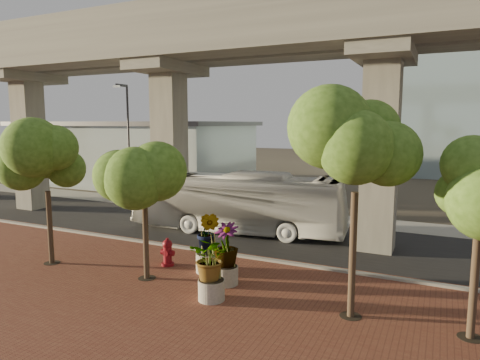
% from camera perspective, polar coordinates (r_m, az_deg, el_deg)
% --- Properties ---
extents(ground, '(160.00, 160.00, 0.00)m').
position_cam_1_polar(ground, '(21.91, 1.00, -8.72)').
color(ground, '#322C24').
rests_on(ground, ground).
extents(brick_plaza, '(70.00, 13.00, 0.06)m').
position_cam_1_polar(brick_plaza, '(15.41, -11.92, -16.00)').
color(brick_plaza, brown).
rests_on(brick_plaza, ground).
extents(asphalt_road, '(90.00, 8.00, 0.04)m').
position_cam_1_polar(asphalt_road, '(23.67, 3.02, -7.43)').
color(asphalt_road, black).
rests_on(asphalt_road, ground).
extents(curb_strip, '(70.00, 0.25, 0.16)m').
position_cam_1_polar(curb_strip, '(20.16, -1.39, -9.94)').
color(curb_strip, gray).
rests_on(curb_strip, ground).
extents(far_sidewalk, '(90.00, 3.00, 0.06)m').
position_cam_1_polar(far_sidewalk, '(28.69, 7.23, -4.79)').
color(far_sidewalk, gray).
rests_on(far_sidewalk, ground).
extents(transit_viaduct, '(72.00, 5.60, 12.40)m').
position_cam_1_polar(transit_viaduct, '(22.89, 3.15, 10.42)').
color(transit_viaduct, gray).
rests_on(transit_viaduct, ground).
extents(station_pavilion, '(23.00, 13.00, 6.30)m').
position_cam_1_polar(station_pavilion, '(45.47, -13.79, 3.67)').
color(station_pavilion, '#B0C3CA').
rests_on(station_pavilion, ground).
extents(transit_bus, '(12.40, 4.09, 3.39)m').
position_cam_1_polar(transit_bus, '(24.10, -0.45, -3.07)').
color(transit_bus, silver).
rests_on(transit_bus, ground).
extents(fire_hydrant, '(0.60, 0.54, 1.21)m').
position_cam_1_polar(fire_hydrant, '(18.90, -9.64, -9.48)').
color(fire_hydrant, maroon).
rests_on(fire_hydrant, ground).
extents(planter_front, '(2.06, 2.06, 2.26)m').
position_cam_1_polar(planter_front, '(14.97, -3.86, -10.80)').
color(planter_front, '#9B978C').
rests_on(planter_front, ground).
extents(planter_right, '(2.22, 2.22, 2.37)m').
position_cam_1_polar(planter_right, '(16.33, -1.86, -8.98)').
color(planter_right, gray).
rests_on(planter_right, ground).
extents(planter_left, '(2.29, 2.29, 2.52)m').
position_cam_1_polar(planter_left, '(17.64, -4.26, -7.42)').
color(planter_left, '#A7A097').
rests_on(planter_left, ground).
extents(street_tree_far_west, '(3.96, 3.96, 6.17)m').
position_cam_1_polar(street_tree_far_west, '(19.99, -24.43, 1.90)').
color(street_tree_far_west, '#4C382B').
rests_on(street_tree_far_west, ground).
extents(street_tree_near_west, '(3.64, 3.64, 6.06)m').
position_cam_1_polar(street_tree_near_west, '(16.77, -12.72, 1.54)').
color(street_tree_near_west, '#4C382B').
rests_on(street_tree_near_west, ground).
extents(street_tree_near_east, '(4.04, 4.04, 7.03)m').
position_cam_1_polar(street_tree_near_east, '(13.40, 15.25, 3.37)').
color(street_tree_near_east, '#4C382B').
rests_on(street_tree_near_east, ground).
extents(streetlamp_west, '(0.44, 1.28, 8.83)m').
position_cam_1_polar(streetlamp_west, '(32.10, -14.77, 5.56)').
color(streetlamp_west, '#2D2D32').
rests_on(streetlamp_west, ground).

